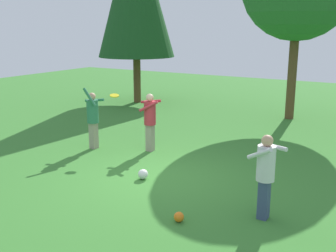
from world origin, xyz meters
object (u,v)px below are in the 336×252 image
(person_thrower, at_px, (93,115))
(person_catcher, at_px, (150,117))
(person_bystander, at_px, (266,170))
(frisbee, at_px, (114,96))
(ball_orange, at_px, (179,217))
(ball_white, at_px, (143,174))

(person_thrower, height_order, person_catcher, person_thrower)
(person_bystander, xyz_separation_m, frisbee, (-5.16, 2.11, 0.65))
(person_bystander, bearing_deg, ball_orange, 58.38)
(person_thrower, height_order, person_bystander, person_thrower)
(person_bystander, relative_size, frisbee, 4.30)
(person_catcher, bearing_deg, ball_white, 95.45)
(person_thrower, bearing_deg, frisbee, -0.00)
(person_catcher, distance_m, person_bystander, 4.91)
(person_thrower, bearing_deg, person_bystander, -38.04)
(ball_orange, bearing_deg, ball_white, 140.91)
(ball_orange, xyz_separation_m, ball_white, (-1.81, 1.47, 0.02))
(ball_white, bearing_deg, ball_orange, -39.09)
(person_bystander, height_order, frisbee, frisbee)
(frisbee, relative_size, ball_orange, 1.98)
(person_thrower, bearing_deg, ball_white, -46.83)
(person_bystander, distance_m, frisbee, 5.61)
(person_bystander, distance_m, ball_orange, 1.83)
(person_bystander, distance_m, ball_white, 3.26)
(person_bystander, relative_size, ball_white, 6.79)
(person_bystander, xyz_separation_m, ball_orange, (-1.30, -0.95, -0.87))
(person_catcher, bearing_deg, frisbee, -0.00)
(ball_orange, bearing_deg, person_bystander, 36.13)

